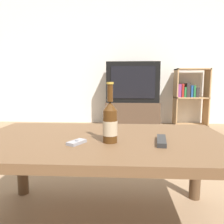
{
  "coord_description": "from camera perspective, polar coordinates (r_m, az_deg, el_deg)",
  "views": [
    {
      "loc": [
        0.11,
        -1.06,
        0.75
      ],
      "look_at": [
        0.04,
        0.22,
        0.58
      ],
      "focal_mm": 35.0,
      "sensor_mm": 36.0,
      "label": 1
    }
  ],
  "objects": [
    {
      "name": "beer_bottle",
      "position": [
        0.99,
        -0.51,
        -2.64
      ],
      "size": [
        0.07,
        0.07,
        0.27
      ],
      "color": "#47280F",
      "rests_on": "coffee_table"
    },
    {
      "name": "back_wall",
      "position": [
        4.12,
        1.74,
        15.32
      ],
      "size": [
        8.0,
        0.05,
        2.6
      ],
      "color": "silver",
      "rests_on": "ground_plane"
    },
    {
      "name": "bookshelf",
      "position": [
        4.03,
        19.54,
        4.18
      ],
      "size": [
        0.55,
        0.3,
        0.99
      ],
      "color": "tan",
      "rests_on": "ground_plane"
    },
    {
      "name": "television",
      "position": [
        3.77,
        5.38,
        7.73
      ],
      "size": [
        0.88,
        0.37,
        0.67
      ],
      "color": "black",
      "rests_on": "tv_stand"
    },
    {
      "name": "cell_phone",
      "position": [
        1.0,
        -9.23,
        -7.8
      ],
      "size": [
        0.08,
        0.1,
        0.02
      ],
      "rotation": [
        0.0,
        0.0,
        -0.49
      ],
      "color": "gray",
      "rests_on": "coffee_table"
    },
    {
      "name": "coffee_table",
      "position": [
        1.12,
        -2.67,
        -9.88
      ],
      "size": [
        1.27,
        0.75,
        0.48
      ],
      "color": "brown",
      "rests_on": "ground_plane"
    },
    {
      "name": "tv_stand",
      "position": [
        3.81,
        5.27,
        -0.51
      ],
      "size": [
        0.91,
        0.48,
        0.42
      ],
      "color": "#4C3828",
      "rests_on": "ground_plane"
    },
    {
      "name": "remote_control",
      "position": [
        1.03,
        12.8,
        -7.31
      ],
      "size": [
        0.06,
        0.18,
        0.02
      ],
      "rotation": [
        0.0,
        0.0,
        -0.15
      ],
      "color": "#282828",
      "rests_on": "coffee_table"
    }
  ]
}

